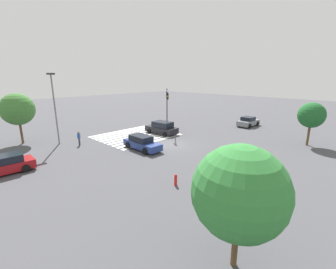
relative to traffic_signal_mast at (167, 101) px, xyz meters
name	(u,v)px	position (x,y,z in m)	size (l,w,h in m)	color
ground_plane	(168,145)	(5.77, 5.77, -4.33)	(144.76, 144.76, 0.00)	#47474C
crosswalk_markings	(136,136)	(5.77, -0.30, -4.33)	(9.94, 8.20, 0.01)	silver
traffic_signal_mast	(167,101)	(0.00, 0.00, 0.00)	(4.27, 4.27, 6.02)	#47474C
car_0	(248,122)	(-10.71, 7.93, -3.62)	(4.33, 2.32, 1.53)	gray
car_1	(162,128)	(2.52, 1.40, -3.52)	(2.49, 4.81, 1.72)	black
car_2	(5,165)	(20.94, 1.65, -3.62)	(4.39, 2.24, 1.53)	maroon
car_3	(142,143)	(8.99, 4.88, -3.60)	(2.00, 4.85, 1.55)	navy
pedestrian	(79,137)	(13.09, -1.65, -3.42)	(0.41, 0.41, 1.64)	#38383D
street_light_pole_a	(54,103)	(14.56, -3.90, 0.58)	(0.80, 0.36, 8.21)	slate
tree_corner_a	(17,109)	(17.53, -7.31, -0.22)	(3.73, 3.73, 5.98)	brown
tree_corner_b	(312,115)	(-5.47, 17.61, -0.78)	(2.89, 2.89, 5.01)	brown
tree_corner_c	(240,192)	(16.35, 19.93, -0.90)	(3.84, 3.84, 5.35)	brown
fire_hydrant	(176,180)	(12.69, 13.26, -3.90)	(0.22, 0.22, 0.86)	red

